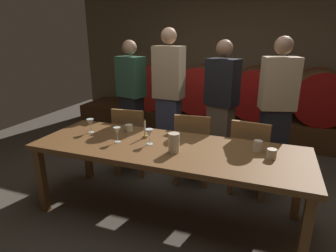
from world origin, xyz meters
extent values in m
plane|color=#4C443A|center=(0.00, 0.00, 0.00)|extent=(8.12, 8.12, 0.00)
cube|color=brown|center=(0.00, 2.98, 1.31)|extent=(6.24, 0.24, 2.62)
cube|color=#4C2D16|center=(0.00, 2.43, 0.20)|extent=(5.62, 0.90, 0.41)
cylinder|color=#513319|center=(-1.38, 2.43, 0.81)|extent=(0.81, 0.72, 0.81)
cylinder|color=#B21C16|center=(-1.38, 2.06, 0.81)|extent=(0.82, 0.03, 0.82)
cylinder|color=#B21C16|center=(-1.38, 2.81, 0.81)|extent=(0.82, 0.03, 0.82)
cylinder|color=#2D2D33|center=(-1.38, 2.43, 0.81)|extent=(0.81, 0.04, 0.81)
cylinder|color=brown|center=(-0.49, 2.43, 0.81)|extent=(0.81, 0.72, 0.81)
cylinder|color=#B21C16|center=(-0.49, 2.06, 0.81)|extent=(0.82, 0.03, 0.82)
cylinder|color=#B21C16|center=(-0.49, 2.81, 0.81)|extent=(0.82, 0.03, 0.82)
cylinder|color=#2D2D33|center=(-0.49, 2.43, 0.81)|extent=(0.81, 0.04, 0.81)
cylinder|color=brown|center=(0.43, 2.43, 0.81)|extent=(0.81, 0.72, 0.81)
cylinder|color=#9E1411|center=(0.43, 2.06, 0.81)|extent=(0.82, 0.03, 0.82)
cylinder|color=#9E1411|center=(0.43, 2.81, 0.81)|extent=(0.82, 0.03, 0.82)
cylinder|color=#2D2D33|center=(0.43, 2.43, 0.81)|extent=(0.81, 0.04, 0.81)
cylinder|color=brown|center=(1.39, 2.43, 0.81)|extent=(0.81, 0.72, 0.81)
cylinder|color=maroon|center=(1.39, 2.06, 0.81)|extent=(0.82, 0.03, 0.82)
cylinder|color=maroon|center=(1.39, 2.81, 0.81)|extent=(0.82, 0.03, 0.82)
cylinder|color=#2D2D33|center=(1.39, 2.43, 0.81)|extent=(0.81, 0.04, 0.81)
cube|color=brown|center=(-0.17, -0.17, 0.71)|extent=(2.55, 0.88, 0.05)
cube|color=brown|center=(-1.37, -0.55, 0.34)|extent=(0.07, 0.07, 0.69)
cube|color=brown|center=(1.03, -0.55, 0.34)|extent=(0.07, 0.07, 0.69)
cube|color=brown|center=(-1.37, 0.21, 0.34)|extent=(0.07, 0.07, 0.69)
cube|color=brown|center=(1.03, 0.21, 0.34)|extent=(0.07, 0.07, 0.69)
cube|color=olive|center=(-0.92, 0.59, 0.44)|extent=(0.44, 0.44, 0.04)
cube|color=olive|center=(-0.90, 0.41, 0.67)|extent=(0.40, 0.08, 0.42)
cube|color=olive|center=(-0.76, 0.77, 0.21)|extent=(0.05, 0.05, 0.42)
cube|color=olive|center=(-1.10, 0.74, 0.21)|extent=(0.05, 0.05, 0.42)
cube|color=olive|center=(-0.73, 0.43, 0.21)|extent=(0.05, 0.05, 0.42)
cube|color=olive|center=(-1.07, 0.40, 0.21)|extent=(0.05, 0.05, 0.42)
cube|color=olive|center=(-0.12, 0.61, 0.44)|extent=(0.44, 0.44, 0.04)
cube|color=olive|center=(-0.10, 0.43, 0.67)|extent=(0.40, 0.09, 0.42)
cube|color=olive|center=(0.02, 0.80, 0.21)|extent=(0.05, 0.05, 0.42)
cube|color=olive|center=(-0.31, 0.76, 0.21)|extent=(0.05, 0.05, 0.42)
cube|color=olive|center=(0.07, 0.46, 0.21)|extent=(0.05, 0.05, 0.42)
cube|color=olive|center=(-0.27, 0.42, 0.21)|extent=(0.05, 0.05, 0.42)
cube|color=olive|center=(0.55, 0.58, 0.44)|extent=(0.45, 0.45, 0.04)
cube|color=olive|center=(0.53, 0.40, 0.67)|extent=(0.40, 0.09, 0.42)
cube|color=olive|center=(0.74, 0.73, 0.21)|extent=(0.05, 0.05, 0.42)
cube|color=olive|center=(0.40, 0.77, 0.21)|extent=(0.05, 0.05, 0.42)
cube|color=olive|center=(0.70, 0.39, 0.21)|extent=(0.05, 0.05, 0.42)
cube|color=olive|center=(0.36, 0.43, 0.21)|extent=(0.05, 0.05, 0.42)
cube|color=black|center=(-1.20, 1.11, 0.44)|extent=(0.34, 0.27, 0.88)
cube|color=#336047|center=(-1.20, 1.11, 1.16)|extent=(0.43, 0.33, 0.56)
sphere|color=tan|center=(-1.20, 1.11, 1.56)|extent=(0.20, 0.20, 0.20)
cube|color=#33384C|center=(-0.59, 1.01, 0.47)|extent=(0.31, 0.22, 0.93)
cube|color=tan|center=(-0.59, 1.01, 1.26)|extent=(0.40, 0.26, 0.67)
sphere|color=tan|center=(-0.59, 1.01, 1.72)|extent=(0.20, 0.20, 0.20)
cube|color=brown|center=(0.11, 1.02, 0.44)|extent=(0.35, 0.29, 0.89)
cube|color=black|center=(0.11, 1.02, 1.17)|extent=(0.44, 0.35, 0.57)
sphere|color=#8C664C|center=(0.11, 1.02, 1.58)|extent=(0.20, 0.20, 0.20)
cube|color=black|center=(0.76, 0.89, 0.46)|extent=(0.34, 0.28, 0.92)
cube|color=tan|center=(0.76, 0.89, 1.21)|extent=(0.43, 0.34, 0.58)
sphere|color=#8C664C|center=(0.76, 0.89, 1.62)|extent=(0.20, 0.20, 0.20)
cylinder|color=olive|center=(-0.46, -0.03, 0.75)|extent=(0.05, 0.05, 0.02)
cylinder|color=#EDE5CC|center=(-0.46, -0.03, 0.84)|extent=(0.02, 0.02, 0.15)
cone|color=yellow|center=(-0.46, -0.03, 0.92)|extent=(0.01, 0.01, 0.02)
cylinder|color=beige|center=(-0.07, -0.27, 0.82)|extent=(0.10, 0.10, 0.18)
cylinder|color=silver|center=(-1.08, -0.08, 0.74)|extent=(0.06, 0.06, 0.00)
cylinder|color=silver|center=(-1.08, -0.08, 0.77)|extent=(0.01, 0.01, 0.07)
cone|color=silver|center=(-1.08, -0.08, 0.85)|extent=(0.08, 0.08, 0.08)
cylinder|color=silver|center=(-0.67, -0.23, 0.74)|extent=(0.06, 0.06, 0.00)
cylinder|color=silver|center=(-0.67, -0.23, 0.77)|extent=(0.01, 0.01, 0.07)
cone|color=silver|center=(-0.67, -0.23, 0.85)|extent=(0.07, 0.07, 0.08)
cylinder|color=white|center=(-0.35, -0.18, 0.74)|extent=(0.06, 0.06, 0.00)
cylinder|color=white|center=(-0.35, -0.18, 0.77)|extent=(0.01, 0.01, 0.07)
cone|color=white|center=(-0.35, -0.18, 0.85)|extent=(0.07, 0.07, 0.08)
cylinder|color=beige|center=(-0.71, 0.09, 0.77)|extent=(0.08, 0.08, 0.08)
cylinder|color=beige|center=(0.63, 0.00, 0.79)|extent=(0.08, 0.08, 0.10)
cylinder|color=beige|center=(0.75, -0.12, 0.78)|extent=(0.08, 0.08, 0.08)
camera|label=1|loc=(0.69, -2.48, 1.73)|focal=30.40mm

